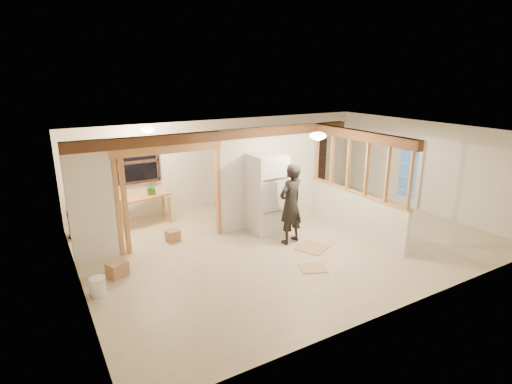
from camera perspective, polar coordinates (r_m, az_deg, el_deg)
floor at (r=9.43m, az=4.81°, el=-6.86°), size 9.00×6.50×0.01m
ceiling at (r=8.74m, az=5.21°, el=8.39°), size 9.00×6.50×0.01m
wall_back at (r=11.73m, az=-4.17°, el=4.29°), size 9.00×0.01×2.50m
wall_front at (r=6.76m, az=21.08°, el=-6.12°), size 9.00×0.01×2.50m
wall_left at (r=7.50m, az=-24.54°, el=-4.33°), size 0.01×6.50×2.50m
wall_right at (r=12.10m, az=22.76°, el=3.42°), size 0.01×6.50×2.50m
partition_left_stub at (r=8.67m, az=-22.51°, el=-1.36°), size 0.90×0.12×2.50m
partition_center at (r=10.07m, az=2.02°, el=2.28°), size 2.80×0.12×2.50m
doorway_frame at (r=9.05m, az=-12.08°, el=-0.72°), size 2.46×0.14×2.20m
header_beam_back at (r=9.28m, az=-4.27°, el=8.13°), size 7.00×0.18×0.22m
header_beam_right at (r=9.48m, az=14.61°, el=7.83°), size 0.18×3.30×0.22m
pony_wall at (r=9.92m, az=13.83°, el=-2.95°), size 0.12×3.20×1.00m
stud_partition at (r=9.61m, az=14.30°, el=3.59°), size 0.14×3.20×1.32m
window_back at (r=10.73m, az=-16.60°, el=4.13°), size 1.12×0.10×1.10m
french_door at (r=12.33m, az=20.95°, el=2.64°), size 0.12×0.86×2.00m
ceiling_dome_main at (r=8.53m, az=8.82°, el=7.93°), size 0.36×0.36×0.16m
ceiling_dome_util at (r=9.77m, az=-15.20°, el=8.62°), size 0.32×0.32×0.14m
hanging_bulb at (r=9.30m, az=-10.92°, el=6.65°), size 0.07×0.07×0.07m
refrigerator at (r=9.60m, az=1.58°, el=-0.22°), size 0.79×0.77×1.92m
woman at (r=8.99m, az=4.97°, el=-1.71°), size 0.76×0.60×1.84m
work_table at (r=10.63m, az=-15.57°, el=-2.42°), size 1.33×0.85×0.77m
potted_plant at (r=10.46m, az=-14.67°, el=0.64°), size 0.42×0.40×0.37m
shop_vac at (r=10.33m, az=-23.98°, el=-4.10°), size 0.54×0.54×0.68m
bookshelf at (r=13.20m, az=8.09°, el=3.85°), size 0.87×0.29×1.74m
bucket at (r=7.64m, az=-21.64°, el=-12.46°), size 0.29×0.29×0.34m
box_util_a at (r=9.50m, az=-11.80°, el=-6.10°), size 0.32×0.28×0.26m
box_util_b at (r=9.54m, az=-19.32°, el=-6.68°), size 0.28×0.28×0.24m
box_front at (r=8.20m, az=-19.19°, el=-10.40°), size 0.43×0.40×0.28m
floor_panel_near at (r=9.04m, az=8.05°, el=-7.91°), size 0.78×0.78×0.02m
floor_panel_far at (r=8.17m, az=8.13°, el=-10.72°), size 0.66×0.60×0.02m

